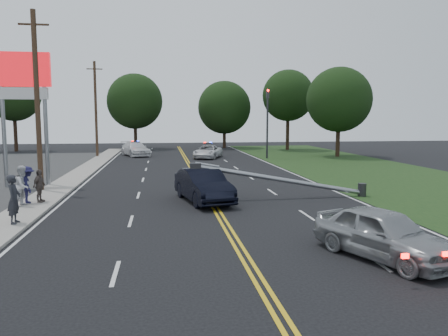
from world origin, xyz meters
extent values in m
plane|color=black|center=(0.00, 0.00, 0.00)|extent=(120.00, 120.00, 0.00)
cube|color=gray|center=(-8.40, 10.00, 0.06)|extent=(1.80, 70.00, 0.12)
cube|color=black|center=(13.50, 10.00, 0.01)|extent=(12.00, 80.00, 0.01)
cube|color=gold|center=(0.00, 10.00, 0.01)|extent=(0.36, 80.00, 0.00)
cylinder|color=gray|center=(-11.70, 14.00, 3.50)|extent=(0.24, 0.24, 7.00)
cylinder|color=gray|center=(-9.30, 14.00, 3.50)|extent=(0.24, 0.24, 7.00)
cube|color=red|center=(-10.50, 14.00, 7.00)|extent=(3.20, 0.35, 2.00)
cube|color=white|center=(-10.50, 14.00, 5.60)|extent=(2.80, 0.30, 0.70)
cylinder|color=#2D2D30|center=(8.30, 30.00, 3.50)|extent=(0.20, 0.20, 7.00)
cube|color=#2D2D30|center=(8.30, 30.00, 6.60)|extent=(0.28, 0.28, 0.90)
sphere|color=#FF0C07|center=(8.30, 29.84, 6.90)|extent=(0.22, 0.22, 0.22)
cylinder|color=#2D2D30|center=(8.10, 8.00, 0.35)|extent=(0.44, 0.44, 0.70)
cylinder|color=gray|center=(3.67, 8.00, 0.98)|extent=(8.90, 0.24, 1.80)
cube|color=#2D2D30|center=(-0.76, 8.00, 1.76)|extent=(0.55, 0.32, 0.30)
cylinder|color=#382619|center=(-9.20, 12.00, 5.00)|extent=(0.28, 0.28, 10.00)
cube|color=#382619|center=(-9.20, 12.00, 9.20)|extent=(1.60, 0.10, 0.10)
cylinder|color=#382619|center=(-9.20, 34.00, 5.00)|extent=(0.28, 0.28, 10.00)
cube|color=#382619|center=(-9.20, 34.00, 9.20)|extent=(1.60, 0.10, 0.10)
cylinder|color=black|center=(-20.37, 43.79, 2.02)|extent=(0.44, 0.44, 4.04)
sphere|color=black|center=(-20.37, 43.79, 6.95)|extent=(6.43, 6.43, 6.43)
cylinder|color=black|center=(-5.88, 46.30, 1.84)|extent=(0.44, 0.44, 3.68)
sphere|color=black|center=(-5.88, 46.30, 6.34)|extent=(7.35, 7.35, 7.35)
cylinder|color=black|center=(6.23, 46.39, 1.62)|extent=(0.44, 0.44, 3.24)
sphere|color=black|center=(6.23, 46.39, 5.57)|extent=(7.26, 7.26, 7.26)
cylinder|color=black|center=(13.86, 41.56, 2.04)|extent=(0.44, 0.44, 4.08)
sphere|color=black|center=(13.86, 41.56, 7.02)|extent=(6.62, 6.62, 6.62)
cylinder|color=black|center=(16.32, 30.99, 1.76)|extent=(0.44, 0.44, 3.53)
sphere|color=black|center=(16.32, 30.99, 6.08)|extent=(6.88, 6.88, 6.88)
imported|color=black|center=(-0.39, 7.71, 0.82)|extent=(2.77, 5.24, 1.64)
imported|color=#919498|center=(4.02, -1.86, 0.76)|extent=(3.39, 4.83, 1.53)
imported|color=silver|center=(2.31, 31.16, 0.66)|extent=(3.75, 5.25, 1.33)
imported|color=silver|center=(-5.27, 34.95, 0.77)|extent=(3.86, 5.69, 1.53)
imported|color=#24252B|center=(-8.05, 3.80, 1.06)|extent=(0.46, 0.69, 1.89)
imported|color=silver|center=(-8.77, 7.35, 1.05)|extent=(0.95, 1.08, 1.86)
imported|color=#1B1940|center=(-8.75, 7.97, 1.00)|extent=(1.02, 1.29, 1.76)
imported|color=#5B4E48|center=(-8.26, 8.10, 0.92)|extent=(0.63, 1.00, 1.59)
camera|label=1|loc=(-2.41, -13.62, 4.16)|focal=35.00mm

